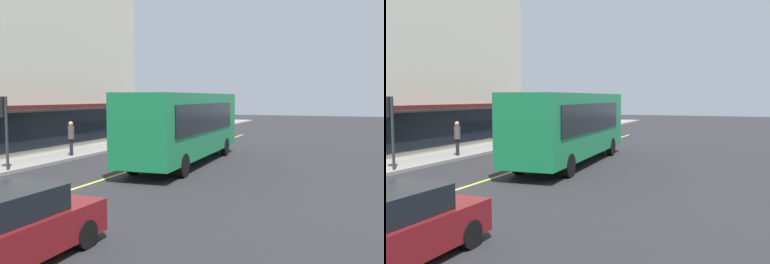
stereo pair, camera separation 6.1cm
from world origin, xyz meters
TOP-DOWN VIEW (x-y plane):
  - ground at (0.00, 0.00)m, footprint 120.00×120.00m
  - sidewalk at (0.00, 5.58)m, footprint 80.00×2.46m
  - lane_centre_stripe at (0.00, 0.00)m, footprint 36.00×0.16m
  - bus at (0.90, -1.53)m, footprint 11.24×3.06m
  - traffic_light at (-4.49, 4.82)m, footprint 0.30×0.52m
  - car_maroon at (-12.40, -3.18)m, footprint 4.34×1.94m
  - car_navy at (9.55, 3.34)m, footprint 4.32×1.90m
  - pedestrian_at_corner at (0.32, 4.97)m, footprint 0.34×0.34m

SIDE VIEW (x-z plane):
  - ground at x=0.00m, z-range 0.00..0.00m
  - lane_centre_stripe at x=0.00m, z-range 0.00..0.01m
  - sidewalk at x=0.00m, z-range 0.00..0.15m
  - car_maroon at x=-12.40m, z-range -0.02..1.50m
  - car_navy at x=9.55m, z-range -0.02..1.50m
  - pedestrian_at_corner at x=0.32m, z-range 0.35..2.21m
  - bus at x=0.90m, z-range 0.24..3.74m
  - traffic_light at x=-4.49m, z-range 0.93..4.13m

